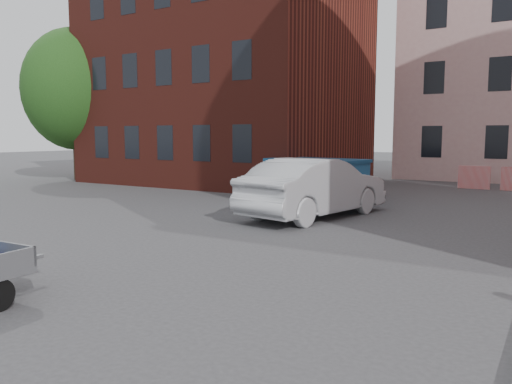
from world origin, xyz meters
The scene contains 6 objects.
ground centered at (0.00, 0.00, 0.00)m, with size 120.00×120.00×0.00m, color #38383A.
building_brick centered at (-9.00, 13.00, 7.00)m, with size 12.00×10.00×14.00m, color #591E16.
far_building centered at (-20.00, 22.00, 4.00)m, with size 6.00×6.00×8.00m, color maroon.
tree centered at (-16.00, 9.00, 5.17)m, with size 5.28×5.28×8.30m.
dumpster centered at (-1.84, 8.10, 0.75)m, with size 3.76×2.32×1.48m.
silver_car centered at (-0.20, 4.46, 0.84)m, with size 1.78×5.11×1.68m, color #AAADB2.
Camera 1 is at (5.78, -8.43, 2.32)m, focal length 35.00 mm.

